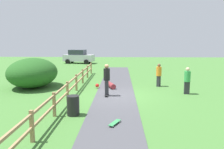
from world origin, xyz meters
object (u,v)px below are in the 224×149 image
object	(u,v)px
skater_riding	(107,78)
skateboard_loose	(115,123)
trash_bin	(73,106)
bystander_orange	(159,74)
parked_car_silver	(79,57)
skater_fallen	(109,85)
bush_large	(33,73)
bystander_green	(187,79)

from	to	relation	value
skater_riding	skateboard_loose	xyz separation A→B (m)	(0.60, -4.66, -1.01)
trash_bin	bystander_orange	size ratio (longest dim) A/B	0.54
skateboard_loose	parked_car_silver	size ratio (longest dim) A/B	0.18
parked_car_silver	skater_fallen	bearing A→B (deg)	-72.48
bush_large	parked_car_silver	distance (m)	16.29
skater_riding	bystander_green	world-z (taller)	skater_riding
skater_riding	skater_fallen	world-z (taller)	skater_riding
trash_bin	parked_car_silver	xyz separation A→B (m)	(-3.80, 22.24, 0.51)
skater_fallen	bystander_green	world-z (taller)	bystander_green
trash_bin	bystander_orange	world-z (taller)	bystander_orange
bush_large	bystander_green	distance (m)	10.50
skater_riding	parked_car_silver	distance (m)	19.37
skater_fallen	bystander_orange	bearing A→B (deg)	8.43
bush_large	bystander_green	world-z (taller)	bush_large
skater_fallen	bystander_green	bearing A→B (deg)	-19.63
bystander_green	skater_fallen	bearing A→B (deg)	160.37
skater_riding	bystander_green	bearing A→B (deg)	8.14
trash_bin	bystander_green	world-z (taller)	bystander_green
skater_fallen	skateboard_loose	bearing A→B (deg)	-85.34
skater_fallen	skateboard_loose	xyz separation A→B (m)	(0.58, -7.13, -0.11)
skater_fallen	parked_car_silver	bearing A→B (deg)	107.52
bystander_orange	parked_car_silver	size ratio (longest dim) A/B	0.38
bush_large	skateboard_loose	distance (m)	9.31
skater_fallen	bystander_green	xyz separation A→B (m)	(4.95, -1.76, 0.72)
trash_bin	bystander_orange	xyz separation A→B (m)	(4.89, 6.56, 0.46)
skater_riding	bystander_orange	distance (m)	4.68
skateboard_loose	parked_car_silver	bearing A→B (deg)	103.72
skateboard_loose	bystander_orange	size ratio (longest dim) A/B	0.49
trash_bin	bystander_green	bearing A→B (deg)	34.24
bystander_orange	skateboard_loose	bearing A→B (deg)	-111.32
skateboard_loose	bystander_green	distance (m)	6.97
trash_bin	skateboard_loose	bearing A→B (deg)	-30.19
bush_large	trash_bin	size ratio (longest dim) A/B	4.53
skateboard_loose	parked_car_silver	world-z (taller)	parked_car_silver
bystander_orange	bystander_green	distance (m)	2.67
skateboard_loose	bystander_orange	xyz separation A→B (m)	(2.99, 7.66, 0.82)
bystander_green	parked_car_silver	size ratio (longest dim) A/B	0.38
bush_large	skater_riding	world-z (taller)	bush_large
bush_large	trash_bin	distance (m)	7.25
skater_riding	skater_fallen	size ratio (longest dim) A/B	1.16
skateboard_loose	skater_riding	bearing A→B (deg)	97.30
bush_large	skateboard_loose	world-z (taller)	bush_large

